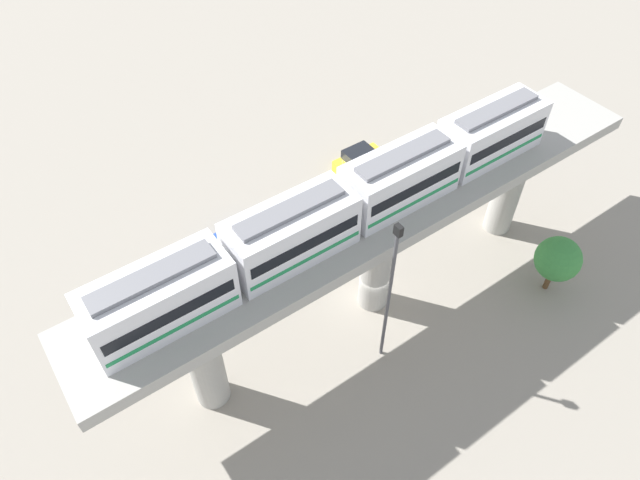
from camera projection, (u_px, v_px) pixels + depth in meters
The scene contains 7 objects.
ground_plane at pixel (372, 300), 37.64m from camera, with size 120.00×120.00×0.00m, color gray.
viaduct at pixel (380, 231), 32.82m from camera, with size 5.20×35.80×8.46m.
train at pixel (348, 204), 29.35m from camera, with size 2.64×27.45×3.24m.
parked_car_blue at pixel (242, 233), 40.72m from camera, with size 1.97×4.27×1.76m.
parked_car_yellow at pixel (359, 160), 46.15m from camera, with size 1.81×4.20×1.76m.
tree_near_viaduct at pixel (558, 259), 36.25m from camera, with size 2.91×2.91×4.33m.
signal_post at pixel (390, 292), 30.50m from camera, with size 0.44×0.28×11.06m.
Camera 1 is at (-16.48, 15.84, 30.35)m, focal length 32.35 mm.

